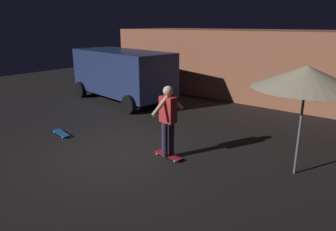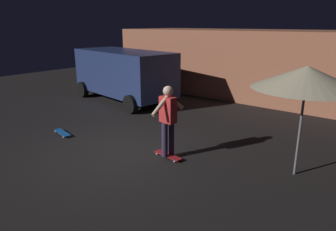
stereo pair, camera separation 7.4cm
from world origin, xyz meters
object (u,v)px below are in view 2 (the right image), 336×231
Objects in this scene: patio_umbrella at (307,77)px; skateboard_ridden at (168,155)px; skateboard_spare at (62,133)px; skater at (168,116)px; parked_van at (124,72)px.

patio_umbrella reaches higher than skateboard_ridden.
skateboard_spare is 0.48× the size of skater.
parked_van is 4.50m from skateboard_spare.
skateboard_spare is (1.62, -4.05, -1.11)m from parked_van.
parked_van is 6.05× the size of skateboard_ridden.
parked_van is 6.04m from skater.
parked_van reaches higher than skateboard_spare.
skateboard_ridden is at bearing -158.78° from patio_umbrella.
skateboard_spare is at bearing -164.43° from patio_umbrella.
patio_umbrella reaches higher than parked_van.
patio_umbrella is 2.86× the size of skateboard_spare.
patio_umbrella is at bearing -17.28° from parked_van.
skateboard_spare is at bearing -169.06° from skateboard_ridden.
parked_van is 2.90× the size of skater.
patio_umbrella is at bearing 21.22° from skater.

